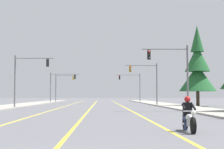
# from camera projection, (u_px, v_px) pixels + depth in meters

# --- Properties ---
(lane_stripe_center) EXTENTS (0.16, 100.00, 0.01)m
(lane_stripe_center) POSITION_uv_depth(u_px,v_px,m) (93.00, 106.00, 52.12)
(lane_stripe_center) COLOR yellow
(lane_stripe_center) RESTS_ON ground
(lane_stripe_left) EXTENTS (0.16, 100.00, 0.01)m
(lane_stripe_left) POSITION_uv_depth(u_px,v_px,m) (66.00, 106.00, 52.02)
(lane_stripe_left) COLOR yellow
(lane_stripe_left) RESTS_ON ground
(lane_stripe_right) EXTENTS (0.16, 100.00, 0.01)m
(lane_stripe_right) POSITION_uv_depth(u_px,v_px,m) (122.00, 106.00, 52.24)
(lane_stripe_right) COLOR yellow
(lane_stripe_right) RESTS_ON ground
(sidewalk_kerb_right) EXTENTS (4.40, 110.00, 0.14)m
(sidewalk_kerb_right) POSITION_uv_depth(u_px,v_px,m) (178.00, 106.00, 47.44)
(sidewalk_kerb_right) COLOR #9E998E
(sidewalk_kerb_right) RESTS_ON ground
(sidewalk_kerb_left) EXTENTS (4.40, 110.00, 0.14)m
(sidewalk_kerb_left) POSITION_uv_depth(u_px,v_px,m) (8.00, 107.00, 46.84)
(sidewalk_kerb_left) COLOR #9E998E
(sidewalk_kerb_left) RESTS_ON ground
(motorcycle_with_rider) EXTENTS (0.70, 2.19, 1.46)m
(motorcycle_with_rider) POSITION_uv_depth(u_px,v_px,m) (189.00, 117.00, 15.12)
(motorcycle_with_rider) COLOR black
(motorcycle_with_rider) RESTS_ON ground
(traffic_signal_near_right) EXTENTS (4.37, 0.37, 6.20)m
(traffic_signal_near_right) POSITION_uv_depth(u_px,v_px,m) (175.00, 68.00, 34.69)
(traffic_signal_near_right) COLOR slate
(traffic_signal_near_right) RESTS_ON ground
(traffic_signal_near_left) EXTENTS (4.60, 0.39, 6.20)m
(traffic_signal_near_left) POSITION_uv_depth(u_px,v_px,m) (26.00, 73.00, 43.31)
(traffic_signal_near_left) COLOR slate
(traffic_signal_near_left) RESTS_ON ground
(traffic_signal_mid_right) EXTENTS (4.72, 0.57, 6.20)m
(traffic_signal_mid_right) POSITION_uv_depth(u_px,v_px,m) (148.00, 78.00, 53.87)
(traffic_signal_mid_right) COLOR slate
(traffic_signal_mid_right) RESTS_ON ground
(traffic_signal_mid_left) EXTENTS (6.01, 0.37, 6.20)m
(traffic_signal_mid_left) POSITION_uv_depth(u_px,v_px,m) (59.00, 82.00, 76.13)
(traffic_signal_mid_left) COLOR slate
(traffic_signal_mid_left) RESTS_ON ground
(traffic_signal_far_right) EXTENTS (5.27, 0.57, 6.20)m
(traffic_signal_far_right) POSITION_uv_depth(u_px,v_px,m) (133.00, 83.00, 79.05)
(traffic_signal_far_right) COLOR slate
(traffic_signal_far_right) RESTS_ON ground
(traffic_signal_far_left) EXTENTS (4.57, 0.50, 6.20)m
(traffic_signal_far_left) POSITION_uv_depth(u_px,v_px,m) (62.00, 84.00, 81.48)
(traffic_signal_far_left) COLOR slate
(traffic_signal_far_left) RESTS_ON ground
(conifer_tree_right_verge_far) EXTENTS (5.01, 5.01, 11.03)m
(conifer_tree_right_verge_far) POSITION_uv_depth(u_px,v_px,m) (197.00, 69.00, 50.22)
(conifer_tree_right_verge_far) COLOR #423023
(conifer_tree_right_verge_far) RESTS_ON ground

